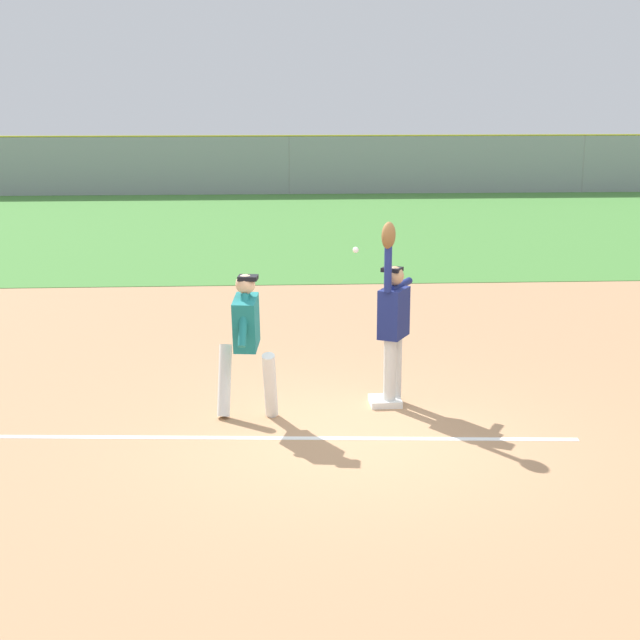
# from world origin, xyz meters

# --- Properties ---
(ground_plane) EXTENTS (77.02, 77.02, 0.00)m
(ground_plane) POSITION_xyz_m (0.00, 0.00, 0.00)
(ground_plane) COLOR tan
(outfield_grass) EXTENTS (44.24, 17.02, 0.01)m
(outfield_grass) POSITION_xyz_m (0.00, 17.03, 0.01)
(outfield_grass) COLOR #478438
(outfield_grass) RESTS_ON ground_plane
(chalk_foul_line) EXTENTS (11.97, 0.99, 0.01)m
(chalk_foul_line) POSITION_xyz_m (-3.53, 0.16, 0.00)
(chalk_foul_line) COLOR white
(chalk_foul_line) RESTS_ON ground_plane
(first_base) EXTENTS (0.39, 0.39, 0.08)m
(first_base) POSITION_xyz_m (0.47, 1.06, 0.04)
(first_base) COLOR white
(first_base) RESTS_ON ground_plane
(fielder) EXTENTS (0.52, 0.84, 2.28)m
(fielder) POSITION_xyz_m (0.55, 1.07, 1.12)
(fielder) COLOR silver
(fielder) RESTS_ON ground_plane
(runner) EXTENTS (0.74, 0.85, 1.72)m
(runner) POSITION_xyz_m (-1.21, 0.69, 1.00)
(runner) COLOR white
(runner) RESTS_ON ground_plane
(baseball) EXTENTS (0.07, 0.07, 0.07)m
(baseball) POSITION_xyz_m (0.13, 1.45, 1.86)
(baseball) COLOR white
(outfield_fence) EXTENTS (44.32, 0.08, 2.17)m
(outfield_fence) POSITION_xyz_m (0.00, 25.54, 1.08)
(outfield_fence) COLOR #93999E
(outfield_fence) RESTS_ON ground_plane
(parked_car_red) EXTENTS (4.45, 2.22, 1.25)m
(parked_car_red) POSITION_xyz_m (-10.47, 28.17, 0.67)
(parked_car_red) COLOR #B21E1E
(parked_car_red) RESTS_ON ground_plane
(parked_car_green) EXTENTS (4.43, 2.18, 1.25)m
(parked_car_green) POSITION_xyz_m (-5.07, 28.68, 0.67)
(parked_car_green) COLOR #1E6B33
(parked_car_green) RESTS_ON ground_plane
(parked_car_blue) EXTENTS (4.54, 2.39, 1.25)m
(parked_car_blue) POSITION_xyz_m (0.73, 28.74, 0.67)
(parked_car_blue) COLOR #23389E
(parked_car_blue) RESTS_ON ground_plane
(parked_car_black) EXTENTS (4.41, 2.13, 1.25)m
(parked_car_black) POSITION_xyz_m (5.95, 28.70, 0.67)
(parked_car_black) COLOR black
(parked_car_black) RESTS_ON ground_plane
(parked_car_tan) EXTENTS (4.53, 2.37, 1.25)m
(parked_car_tan) POSITION_xyz_m (12.03, 28.77, 0.67)
(parked_car_tan) COLOR tan
(parked_car_tan) RESTS_ON ground_plane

